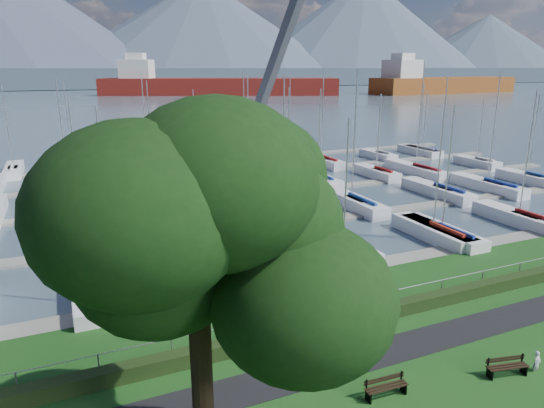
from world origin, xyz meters
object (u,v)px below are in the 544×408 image
tree (220,233)px  bench_right (507,366)px  person (537,360)px  crane (273,137)px  bench_left (386,387)px

tree → bench_right: bearing=1.5°
person → tree: bearing=170.1°
tree → crane: size_ratio=0.55×
bench_left → crane: 35.95m
person → tree: tree is taller
bench_left → bench_right: size_ratio=0.99×
bench_left → person: 6.98m
bench_left → crane: size_ratio=0.08×
bench_right → person: person is taller
bench_right → crane: crane is taller
person → tree: size_ratio=0.09×
bench_left → crane: (10.22, 34.12, 4.91)m
bench_left → bench_right: (5.45, -0.92, 0.00)m
bench_right → person: size_ratio=1.72×
bench_left → tree: (-6.96, -1.24, 7.73)m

